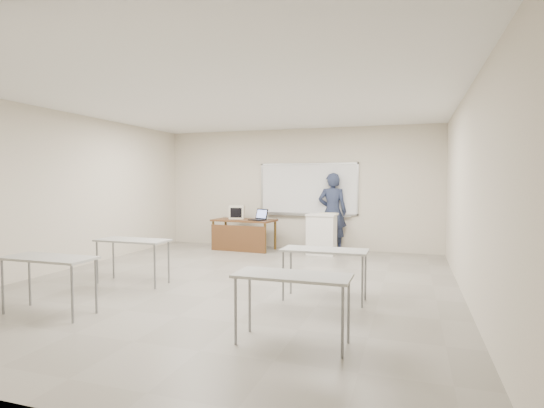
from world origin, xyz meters
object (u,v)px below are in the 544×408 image
(instructor_desk, at_px, (243,228))
(podium, at_px, (322,234))
(laptop, at_px, (258,218))
(mouse, at_px, (266,219))
(crt_monitor, at_px, (237,212))
(presenter, at_px, (332,212))
(keyboard, at_px, (329,213))
(whiteboard, at_px, (308,190))

(instructor_desk, distance_m, podium, 1.96)
(instructor_desk, relative_size, podium, 1.61)
(laptop, xyz_separation_m, mouse, (0.15, 0.17, -0.04))
(crt_monitor, height_order, presenter, presenter)
(instructor_desk, xyz_separation_m, podium, (1.95, 0.01, -0.08))
(mouse, height_order, keyboard, keyboard)
(instructor_desk, bearing_deg, keyboard, 6.61)
(podium, distance_m, keyboard, 0.51)
(laptop, relative_size, keyboard, 0.83)
(crt_monitor, height_order, laptop, crt_monitor)
(whiteboard, distance_m, instructor_desk, 1.89)
(whiteboard, bearing_deg, instructor_desk, -151.80)
(whiteboard, relative_size, instructor_desk, 1.64)
(whiteboard, height_order, laptop, whiteboard)
(laptop, xyz_separation_m, keyboard, (1.70, 0.10, 0.14))
(mouse, bearing_deg, instructor_desk, -170.36)
(whiteboard, distance_m, crt_monitor, 1.88)
(instructor_desk, xyz_separation_m, laptop, (0.40, -0.01, 0.26))
(instructor_desk, height_order, laptop, laptop)
(mouse, bearing_deg, laptop, -137.94)
(whiteboard, xyz_separation_m, podium, (0.50, -0.77, -1.01))
(whiteboard, bearing_deg, crt_monitor, -162.34)
(crt_monitor, distance_m, presenter, 2.38)
(whiteboard, bearing_deg, podium, -56.93)
(mouse, height_order, presenter, presenter)
(whiteboard, relative_size, crt_monitor, 5.96)
(crt_monitor, relative_size, keyboard, 0.94)
(podium, xyz_separation_m, presenter, (0.13, 0.65, 0.48))
(crt_monitor, height_order, keyboard, crt_monitor)
(instructor_desk, xyz_separation_m, mouse, (0.55, 0.16, 0.21))
(mouse, bearing_deg, presenter, 11.09)
(instructor_desk, height_order, keyboard, keyboard)
(whiteboard, height_order, crt_monitor, whiteboard)
(whiteboard, distance_m, laptop, 1.48)
(podium, bearing_deg, laptop, -177.41)
(crt_monitor, xyz_separation_m, presenter, (2.34, 0.42, 0.03))
(instructor_desk, height_order, crt_monitor, crt_monitor)
(presenter, bearing_deg, whiteboard, -16.13)
(instructor_desk, bearing_deg, laptop, 2.75)
(whiteboard, bearing_deg, laptop, -143.18)
(podium, bearing_deg, keyboard, 29.87)
(crt_monitor, bearing_deg, podium, -20.99)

